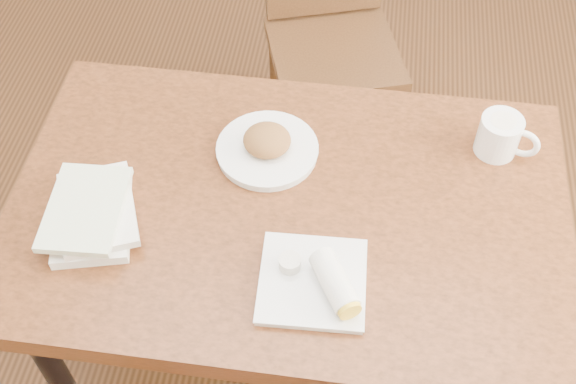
# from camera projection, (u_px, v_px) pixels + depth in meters

# --- Properties ---
(ground) EXTENTS (4.00, 5.00, 0.01)m
(ground) POSITION_uv_depth(u_px,v_px,m) (288.00, 350.00, 2.27)
(ground) COLOR #472814
(ground) RESTS_ON ground
(table) EXTENTS (1.30, 0.84, 0.75)m
(table) POSITION_uv_depth(u_px,v_px,m) (288.00, 225.00, 1.74)
(table) COLOR brown
(table) RESTS_ON ground
(chair_far) EXTENTS (0.53, 0.53, 0.95)m
(chair_far) POSITION_uv_depth(u_px,v_px,m) (330.00, 19.00, 2.42)
(chair_far) COLOR #492C15
(chair_far) RESTS_ON ground
(plate_scone) EXTENTS (0.25, 0.25, 0.08)m
(plate_scone) POSITION_uv_depth(u_px,v_px,m) (267.00, 147.00, 1.76)
(plate_scone) COLOR white
(plate_scone) RESTS_ON table
(coffee_mug) EXTENTS (0.15, 0.10, 0.10)m
(coffee_mug) POSITION_uv_depth(u_px,v_px,m) (501.00, 135.00, 1.74)
(coffee_mug) COLOR white
(coffee_mug) RESTS_ON table
(plate_burrito) EXTENTS (0.24, 0.24, 0.08)m
(plate_burrito) POSITION_uv_depth(u_px,v_px,m) (319.00, 281.00, 1.52)
(plate_burrito) COLOR white
(plate_burrito) RESTS_ON table
(book_stack) EXTENTS (0.24, 0.29, 0.07)m
(book_stack) POSITION_uv_depth(u_px,v_px,m) (92.00, 213.00, 1.63)
(book_stack) COLOR white
(book_stack) RESTS_ON table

